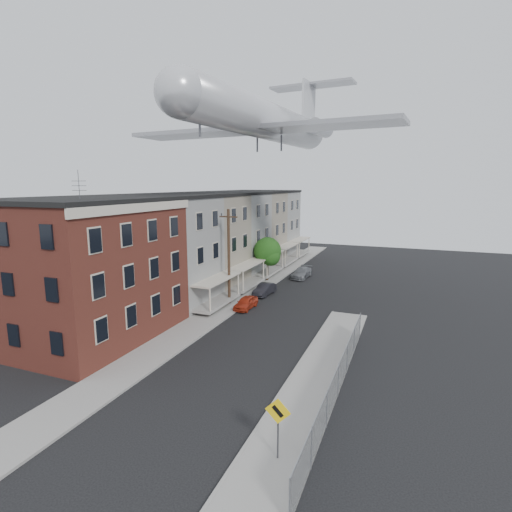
{
  "coord_description": "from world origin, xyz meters",
  "views": [
    {
      "loc": [
        10.18,
        -15.02,
        11.26
      ],
      "look_at": [
        0.67,
        9.04,
        6.58
      ],
      "focal_mm": 28.0,
      "sensor_mm": 36.0,
      "label": 1
    }
  ],
  "objects_px": {
    "car_near": "(246,303)",
    "car_mid": "(265,289)",
    "street_tree": "(268,252)",
    "utility_pole": "(229,256)",
    "airplane": "(267,121)",
    "car_far": "(302,273)",
    "warning_sign": "(278,419)"
  },
  "relations": [
    {
      "from": "street_tree",
      "to": "car_near",
      "type": "height_order",
      "value": "street_tree"
    },
    {
      "from": "car_near",
      "to": "car_mid",
      "type": "xyz_separation_m",
      "value": [
        -0.0,
        4.95,
        0.03
      ]
    },
    {
      "from": "street_tree",
      "to": "car_mid",
      "type": "distance_m",
      "value": 6.58
    },
    {
      "from": "airplane",
      "to": "car_near",
      "type": "bearing_deg",
      "value": -86.53
    },
    {
      "from": "car_far",
      "to": "street_tree",
      "type": "bearing_deg",
      "value": -133.22
    },
    {
      "from": "car_near",
      "to": "car_mid",
      "type": "height_order",
      "value": "car_mid"
    },
    {
      "from": "warning_sign",
      "to": "car_mid",
      "type": "height_order",
      "value": "warning_sign"
    },
    {
      "from": "airplane",
      "to": "street_tree",
      "type": "bearing_deg",
      "value": 107.72
    },
    {
      "from": "utility_pole",
      "to": "car_near",
      "type": "relative_size",
      "value": 2.71
    },
    {
      "from": "utility_pole",
      "to": "airplane",
      "type": "distance_m",
      "value": 14.21
    },
    {
      "from": "warning_sign",
      "to": "airplane",
      "type": "xyz_separation_m",
      "value": [
        -9.6,
        24.98,
        15.59
      ]
    },
    {
      "from": "warning_sign",
      "to": "utility_pole",
      "type": "xyz_separation_m",
      "value": [
        -11.2,
        19.03,
        2.79
      ]
    },
    {
      "from": "street_tree",
      "to": "car_far",
      "type": "bearing_deg",
      "value": 44.09
    },
    {
      "from": "street_tree",
      "to": "car_far",
      "type": "distance_m",
      "value": 5.29
    },
    {
      "from": "car_near",
      "to": "car_far",
      "type": "xyz_separation_m",
      "value": [
        1.54,
        13.75,
        0.05
      ]
    },
    {
      "from": "warning_sign",
      "to": "utility_pole",
      "type": "distance_m",
      "value": 22.25
    },
    {
      "from": "warning_sign",
      "to": "car_mid",
      "type": "distance_m",
      "value": 25.05
    },
    {
      "from": "warning_sign",
      "to": "car_near",
      "type": "height_order",
      "value": "warning_sign"
    },
    {
      "from": "car_far",
      "to": "car_mid",
      "type": "bearing_deg",
      "value": -97.23
    },
    {
      "from": "car_mid",
      "to": "airplane",
      "type": "distance_m",
      "value": 16.98
    },
    {
      "from": "car_far",
      "to": "airplane",
      "type": "distance_m",
      "value": 18.39
    },
    {
      "from": "car_near",
      "to": "street_tree",
      "type": "bearing_deg",
      "value": 100.54
    },
    {
      "from": "car_near",
      "to": "airplane",
      "type": "xyz_separation_m",
      "value": [
        -0.4,
        6.67,
        16.91
      ]
    },
    {
      "from": "utility_pole",
      "to": "car_near",
      "type": "xyz_separation_m",
      "value": [
        2.0,
        -0.72,
        -4.11
      ]
    },
    {
      "from": "utility_pole",
      "to": "street_tree",
      "type": "distance_m",
      "value": 10.0
    },
    {
      "from": "street_tree",
      "to": "car_near",
      "type": "relative_size",
      "value": 1.57
    },
    {
      "from": "warning_sign",
      "to": "car_mid",
      "type": "relative_size",
      "value": 0.78
    },
    {
      "from": "car_far",
      "to": "utility_pole",
      "type": "bearing_deg",
      "value": -102.5
    },
    {
      "from": "utility_pole",
      "to": "street_tree",
      "type": "relative_size",
      "value": 1.73
    },
    {
      "from": "car_mid",
      "to": "car_far",
      "type": "relative_size",
      "value": 0.84
    },
    {
      "from": "street_tree",
      "to": "airplane",
      "type": "distance_m",
      "value": 14.63
    },
    {
      "from": "warning_sign",
      "to": "car_mid",
      "type": "xyz_separation_m",
      "value": [
        -9.2,
        23.26,
        -1.29
      ]
    }
  ]
}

